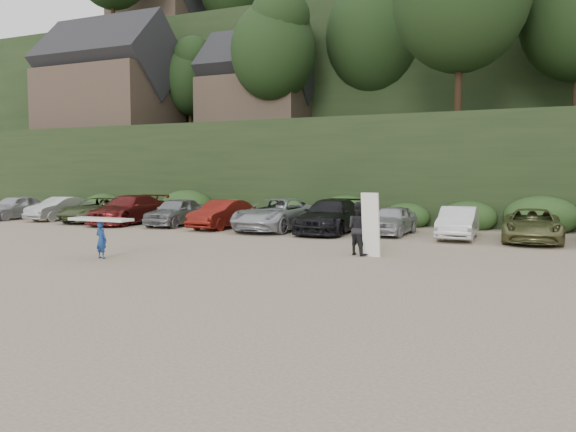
% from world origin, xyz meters
% --- Properties ---
extents(ground, '(120.00, 120.00, 0.00)m').
position_xyz_m(ground, '(0.00, 0.00, 0.00)').
color(ground, tan).
rests_on(ground, ground).
extents(hillside_backdrop, '(90.00, 41.50, 28.00)m').
position_xyz_m(hillside_backdrop, '(-0.26, 35.93, 11.22)').
color(hillside_backdrop, black).
rests_on(hillside_backdrop, ground).
extents(parked_cars, '(39.57, 5.78, 1.64)m').
position_xyz_m(parked_cars, '(-2.85, 9.98, 0.74)').
color(parked_cars, '#ADACB1').
rests_on(parked_cars, ground).
extents(child_surfer, '(2.24, 0.63, 1.34)m').
position_xyz_m(child_surfer, '(-5.37, -0.75, 0.91)').
color(child_surfer, navy).
rests_on(child_surfer, ground).
extents(adult_surfer, '(1.37, 1.04, 2.16)m').
position_xyz_m(adult_surfer, '(2.22, 3.40, 0.93)').
color(adult_surfer, black).
rests_on(adult_surfer, ground).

